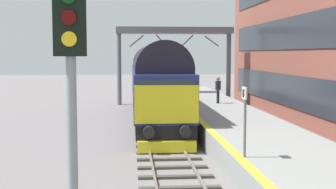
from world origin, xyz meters
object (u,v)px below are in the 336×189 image
object	(u,v)px
platform_number_sign	(245,111)
waiting_passenger	(218,87)
signal_post_near	(72,118)
diesel_locomotive	(155,81)

from	to	relation	value
platform_number_sign	waiting_passenger	world-z (taller)	platform_number_sign
signal_post_near	diesel_locomotive	bearing A→B (deg)	83.87
signal_post_near	platform_number_sign	world-z (taller)	signal_post_near
platform_number_sign	signal_post_near	bearing A→B (deg)	-120.86
diesel_locomotive	platform_number_sign	xyz separation A→B (m)	(1.91, -14.12, -0.09)
waiting_passenger	diesel_locomotive	bearing A→B (deg)	127.94
diesel_locomotive	platform_number_sign	size ratio (longest dim) A/B	8.58
diesel_locomotive	signal_post_near	world-z (taller)	signal_post_near
signal_post_near	platform_number_sign	bearing A→B (deg)	59.14
diesel_locomotive	waiting_passenger	world-z (taller)	diesel_locomotive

